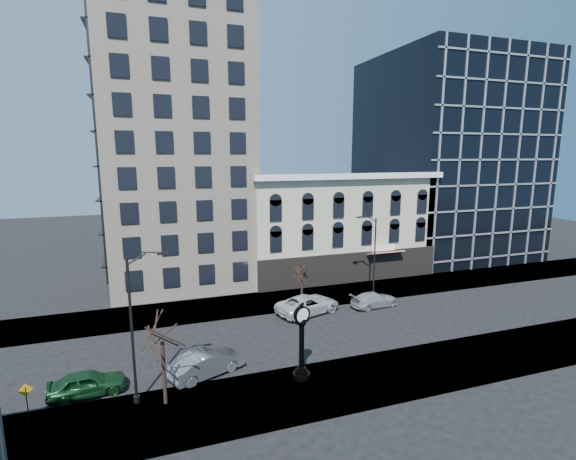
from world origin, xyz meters
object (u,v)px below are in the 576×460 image
object	(u,v)px
warning_sign	(26,396)
street_lamp_near	(142,288)
street_clock	(302,344)
car_near_b	(206,363)
car_near_a	(87,383)

from	to	relation	value
warning_sign	street_lamp_near	bearing A→B (deg)	-24.02
street_clock	street_lamp_near	world-z (taller)	street_lamp_near
street_lamp_near	warning_sign	distance (m)	8.33
street_lamp_near	warning_sign	bearing A→B (deg)	-174.97
warning_sign	car_near_b	bearing A→B (deg)	-12.17
street_lamp_near	car_near_a	bearing A→B (deg)	155.39
street_lamp_near	car_near_a	distance (m)	7.58
street_clock	warning_sign	xyz separation A→B (m)	(-15.78, 0.54, -0.78)
street_clock	street_lamp_near	xyz separation A→B (m)	(-9.52, 0.47, 4.71)
street_lamp_near	street_clock	bearing A→B (deg)	2.82
car_near_a	street_clock	bearing A→B (deg)	-106.21
street_clock	car_near_a	distance (m)	13.41
street_clock	car_near_a	bearing A→B (deg)	150.56
car_near_a	car_near_b	world-z (taller)	car_near_b
street_clock	car_near_b	world-z (taller)	street_clock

